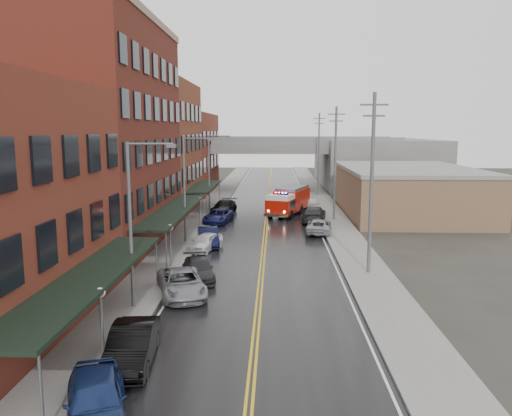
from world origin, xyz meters
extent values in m
plane|color=#2D2B26|center=(0.00, 0.00, 0.00)|extent=(220.00, 220.00, 0.00)
cube|color=black|center=(0.00, 30.00, 0.01)|extent=(11.00, 160.00, 0.02)
cube|color=slate|center=(-7.30, 30.00, 0.07)|extent=(3.00, 160.00, 0.15)
cube|color=slate|center=(7.30, 30.00, 0.07)|extent=(3.00, 160.00, 0.15)
cube|color=gray|center=(-5.65, 30.00, 0.07)|extent=(0.30, 160.00, 0.15)
cube|color=gray|center=(5.65, 30.00, 0.07)|extent=(0.30, 160.00, 0.15)
cube|color=#542416|center=(-13.30, 23.00, 9.00)|extent=(9.00, 20.00, 18.00)
cube|color=brown|center=(-13.30, 40.50, 7.50)|extent=(9.00, 15.00, 15.00)
cube|color=maroon|center=(-13.30, 58.00, 6.00)|extent=(9.00, 20.00, 12.00)
cube|color=#8D654C|center=(16.00, 40.00, 2.50)|extent=(14.00, 22.00, 5.00)
cube|color=slate|center=(18.00, 70.00, 4.00)|extent=(18.00, 30.00, 8.00)
cube|color=black|center=(-7.50, 4.00, 3.00)|extent=(2.60, 16.00, 0.18)
cylinder|color=slate|center=(-6.35, -3.60, 1.50)|extent=(0.10, 0.10, 3.00)
cylinder|color=slate|center=(-6.35, 11.60, 1.50)|extent=(0.10, 0.10, 3.00)
cube|color=black|center=(-7.50, 23.00, 3.00)|extent=(2.60, 18.00, 0.18)
cylinder|color=slate|center=(-6.35, 14.40, 1.50)|extent=(0.10, 0.10, 3.00)
cylinder|color=slate|center=(-6.35, 31.60, 1.50)|extent=(0.10, 0.10, 3.00)
cube|color=black|center=(-7.50, 40.50, 3.00)|extent=(2.60, 13.00, 0.18)
cylinder|color=slate|center=(-6.35, 34.40, 1.50)|extent=(0.10, 0.10, 3.00)
cylinder|color=slate|center=(-6.35, 46.60, 1.50)|extent=(0.10, 0.10, 3.00)
cylinder|color=#59595B|center=(-6.40, 2.00, 1.40)|extent=(0.14, 0.14, 2.80)
sphere|color=silver|center=(-6.40, 2.00, 2.90)|extent=(0.44, 0.44, 0.44)
cylinder|color=#59595B|center=(-6.40, 16.00, 1.40)|extent=(0.14, 0.14, 2.80)
sphere|color=silver|center=(-6.40, 16.00, 2.90)|extent=(0.44, 0.44, 0.44)
cylinder|color=#59595B|center=(-6.40, 30.00, 1.40)|extent=(0.14, 0.14, 2.80)
sphere|color=silver|center=(-6.40, 30.00, 2.90)|extent=(0.44, 0.44, 0.44)
cylinder|color=#59595B|center=(-6.80, 8.00, 4.50)|extent=(0.18, 0.18, 9.00)
cylinder|color=#59595B|center=(-5.60, 8.00, 8.90)|extent=(2.40, 0.12, 0.12)
cube|color=#59595B|center=(-4.50, 8.00, 8.80)|extent=(0.50, 0.22, 0.18)
cylinder|color=#59595B|center=(-6.80, 24.00, 4.50)|extent=(0.18, 0.18, 9.00)
cylinder|color=#59595B|center=(-5.60, 24.00, 8.90)|extent=(2.40, 0.12, 0.12)
cube|color=#59595B|center=(-4.50, 24.00, 8.80)|extent=(0.50, 0.22, 0.18)
cylinder|color=#59595B|center=(-6.80, 40.00, 4.50)|extent=(0.18, 0.18, 9.00)
cylinder|color=#59595B|center=(-5.60, 40.00, 8.90)|extent=(2.40, 0.12, 0.12)
cube|color=#59595B|center=(-4.50, 40.00, 8.80)|extent=(0.50, 0.22, 0.18)
cylinder|color=#59595B|center=(7.20, 15.00, 6.00)|extent=(0.24, 0.24, 12.00)
cube|color=#59595B|center=(7.20, 15.00, 11.20)|extent=(1.80, 0.12, 0.12)
cube|color=#59595B|center=(7.20, 15.00, 10.50)|extent=(1.40, 0.12, 0.12)
cylinder|color=#59595B|center=(7.20, 35.00, 6.00)|extent=(0.24, 0.24, 12.00)
cube|color=#59595B|center=(7.20, 35.00, 11.20)|extent=(1.80, 0.12, 0.12)
cube|color=#59595B|center=(7.20, 35.00, 10.50)|extent=(1.40, 0.12, 0.12)
cylinder|color=#59595B|center=(7.20, 55.00, 6.00)|extent=(0.24, 0.24, 12.00)
cube|color=#59595B|center=(7.20, 55.00, 11.20)|extent=(1.80, 0.12, 0.12)
cube|color=#59595B|center=(7.20, 55.00, 10.50)|extent=(1.40, 0.12, 0.12)
cube|color=slate|center=(0.00, 62.00, 6.75)|extent=(40.00, 10.00, 1.50)
cube|color=slate|center=(-11.00, 62.00, 3.00)|extent=(1.60, 8.00, 6.00)
cube|color=slate|center=(11.00, 62.00, 3.00)|extent=(1.60, 8.00, 6.00)
cube|color=#AD1408|center=(2.90, 39.90, 1.64)|extent=(4.46, 6.39, 2.23)
cube|color=#AD1408|center=(1.51, 36.00, 1.33)|extent=(3.43, 3.49, 1.59)
cube|color=silver|center=(1.51, 36.00, 2.39)|extent=(3.23, 3.25, 0.53)
cube|color=black|center=(1.58, 36.20, 1.64)|extent=(3.09, 2.50, 0.85)
cube|color=slate|center=(2.90, 39.90, 2.92)|extent=(4.07, 5.90, 0.32)
cube|color=black|center=(1.51, 36.00, 2.74)|extent=(1.70, 0.85, 0.15)
sphere|color=#FF0C0C|center=(0.96, 36.20, 2.82)|extent=(0.21, 0.21, 0.21)
sphere|color=#1933FF|center=(2.06, 35.80, 2.82)|extent=(0.21, 0.21, 0.21)
cylinder|color=black|center=(0.38, 36.29, 0.53)|extent=(1.12, 0.71, 1.06)
cylinder|color=black|center=(2.58, 35.51, 0.53)|extent=(1.12, 0.71, 1.06)
cylinder|color=black|center=(1.63, 39.79, 0.53)|extent=(1.12, 0.71, 1.06)
cylinder|color=black|center=(3.82, 39.00, 0.53)|extent=(1.12, 0.71, 1.06)
cylinder|color=black|center=(2.52, 42.29, 0.53)|extent=(1.12, 0.71, 1.06)
cylinder|color=black|center=(4.72, 41.50, 0.53)|extent=(1.12, 0.71, 1.06)
imported|color=navy|center=(-5.00, -2.69, 0.82)|extent=(3.46, 5.21, 1.65)
imported|color=black|center=(-5.00, 1.53, 0.81)|extent=(2.19, 5.07, 1.62)
imported|color=gray|center=(-4.55, 10.20, 0.75)|extent=(3.98, 5.87, 1.49)
imported|color=black|center=(-4.07, 13.40, 0.67)|extent=(2.96, 4.92, 1.33)
imported|color=white|center=(-4.70, 21.20, 0.70)|extent=(2.89, 4.45, 1.41)
imported|color=black|center=(-4.67, 22.80, 0.76)|extent=(2.47, 4.83, 1.52)
imported|color=#131749|center=(-5.00, 33.19, 0.71)|extent=(3.10, 5.43, 1.43)
imported|color=black|center=(-5.00, 39.20, 0.76)|extent=(3.01, 5.55, 1.53)
imported|color=gray|center=(5.00, 28.20, 0.69)|extent=(2.86, 5.17, 1.37)
imported|color=#2B2B2E|center=(5.00, 34.20, 0.83)|extent=(3.12, 6.00, 1.66)
imported|color=white|center=(5.00, 43.12, 0.75)|extent=(2.70, 4.69, 1.50)
imported|color=black|center=(3.65, 47.80, 0.78)|extent=(2.16, 4.90, 1.56)
camera|label=1|loc=(0.86, -17.72, 9.64)|focal=35.00mm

